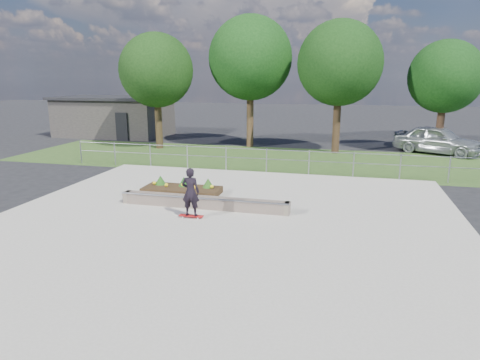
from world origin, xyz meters
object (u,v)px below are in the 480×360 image
(skateboarder, at_px, (191,192))
(planter_bed, at_px, (182,189))
(grind_ledge, at_px, (204,202))
(parked_car, at_px, (438,140))

(skateboarder, bearing_deg, planter_bed, 116.85)
(planter_bed, distance_m, skateboarder, 3.14)
(planter_bed, bearing_deg, grind_ledge, -48.61)
(planter_bed, xyz_separation_m, skateboarder, (1.38, -2.74, 0.68))
(grind_ledge, xyz_separation_m, skateboarder, (-0.05, -1.11, 0.66))
(grind_ledge, height_order, skateboarder, skateboarder)
(parked_car, bearing_deg, planter_bed, 165.25)
(grind_ledge, height_order, parked_car, parked_car)
(planter_bed, height_order, parked_car, parked_car)
(parked_car, bearing_deg, grind_ledge, 172.52)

